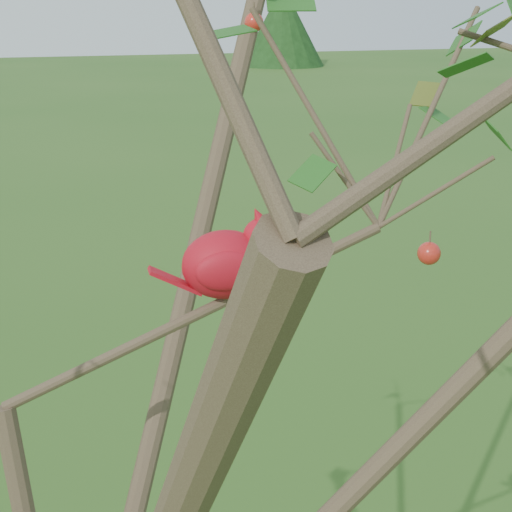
# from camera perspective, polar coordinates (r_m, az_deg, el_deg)

# --- Properties ---
(crabapple_tree) EXTENTS (2.35, 2.05, 2.95)m
(crabapple_tree) POSITION_cam_1_polar(r_m,az_deg,el_deg) (1.10, -14.69, -5.22)
(crabapple_tree) COLOR #3A2C1F
(crabapple_tree) RESTS_ON ground
(cardinal) EXTENTS (0.23, 0.12, 0.16)m
(cardinal) POSITION_cam_1_polar(r_m,az_deg,el_deg) (1.22, -1.94, -0.33)
(cardinal) COLOR red
(cardinal) RESTS_ON ground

